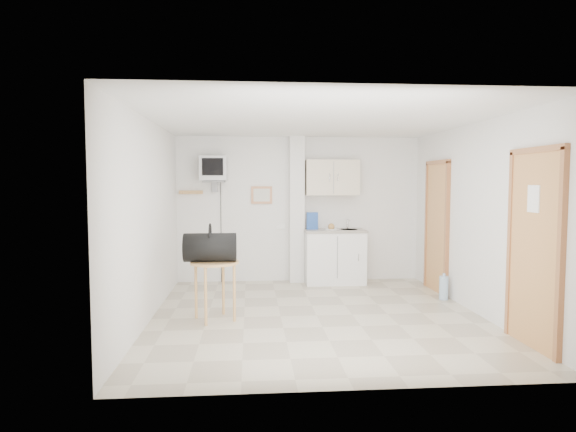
{
  "coord_description": "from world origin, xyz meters",
  "views": [
    {
      "loc": [
        -0.85,
        -6.06,
        1.72
      ],
      "look_at": [
        -0.32,
        0.6,
        1.25
      ],
      "focal_mm": 30.0,
      "sensor_mm": 36.0,
      "label": 1
    }
  ],
  "objects": [
    {
      "name": "crt_television",
      "position": [
        -1.45,
        2.02,
        1.94
      ],
      "size": [
        0.44,
        0.45,
        2.15
      ],
      "color": "slate",
      "rests_on": "ground"
    },
    {
      "name": "ground",
      "position": [
        0.0,
        0.0,
        0.0
      ],
      "size": [
        4.5,
        4.5,
        0.0
      ],
      "primitive_type": "plane",
      "color": "#BEB399",
      "rests_on": "ground"
    },
    {
      "name": "round_table",
      "position": [
        -1.29,
        -0.09,
        0.63
      ],
      "size": [
        0.6,
        0.6,
        0.74
      ],
      "rotation": [
        0.0,
        0.0,
        -0.36
      ],
      "color": "tan",
      "rests_on": "ground"
    },
    {
      "name": "water_bottle",
      "position": [
        1.98,
        0.7,
        0.17
      ],
      "size": [
        0.13,
        0.13,
        0.39
      ],
      "color": "#9CBAD5",
      "rests_on": "ground"
    },
    {
      "name": "room_envelope",
      "position": [
        0.24,
        0.09,
        1.54
      ],
      "size": [
        4.24,
        4.54,
        2.55
      ],
      "color": "white",
      "rests_on": "ground"
    },
    {
      "name": "kitchenette",
      "position": [
        0.57,
        2.0,
        0.8
      ],
      "size": [
        1.03,
        0.58,
        2.1
      ],
      "color": "white",
      "rests_on": "ground"
    },
    {
      "name": "duffel_bag",
      "position": [
        -1.34,
        -0.12,
        0.92
      ],
      "size": [
        0.64,
        0.36,
        0.48
      ],
      "rotation": [
        0.0,
        0.0,
        0.0
      ],
      "color": "black",
      "rests_on": "round_table"
    }
  ]
}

